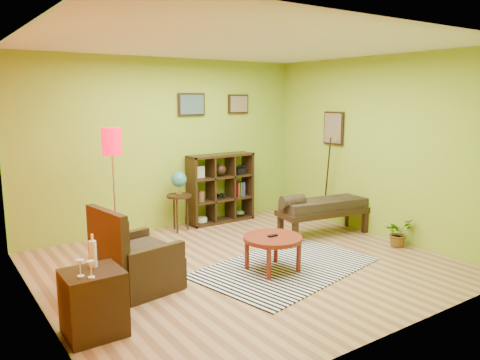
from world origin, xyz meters
TOP-DOWN VIEW (x-y plane):
  - ground at (0.00, 0.00)m, footprint 5.00×5.00m
  - room_shell at (-0.09, 0.01)m, footprint 5.04×4.54m
  - zebra_rug at (0.37, -0.38)m, footprint 2.54×1.90m
  - coffee_table at (0.16, -0.37)m, footprint 0.74×0.74m
  - armchair at (-1.50, 0.08)m, footprint 0.92×0.92m
  - side_cabinet at (-2.20, -0.70)m, footprint 0.52×0.47m
  - floor_lamp at (-1.28, 1.26)m, footprint 0.27×0.27m
  - globe_table at (0.02, 1.91)m, footprint 0.41×0.41m
  - cube_shelf at (0.91, 2.03)m, footprint 1.20×0.35m
  - bench at (1.79, 0.44)m, footprint 1.57×0.76m
  - potted_plant at (2.30, -0.64)m, footprint 0.38×0.42m

SIDE VIEW (x-z plane):
  - ground at x=0.00m, z-range 0.00..0.00m
  - zebra_rug at x=0.37m, z-range 0.00..0.01m
  - potted_plant at x=2.30m, z-range 0.00..0.33m
  - armchair at x=-1.50m, z-range -0.19..0.79m
  - side_cabinet at x=-2.20m, z-range -0.15..0.78m
  - coffee_table at x=0.16m, z-range 0.15..0.63m
  - bench at x=1.79m, z-range 0.10..0.80m
  - cube_shelf at x=0.91m, z-range 0.00..1.20m
  - globe_table at x=0.02m, z-range 0.26..1.24m
  - floor_lamp at x=-1.28m, z-range 0.55..2.33m
  - room_shell at x=-0.09m, z-range 0.39..3.21m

